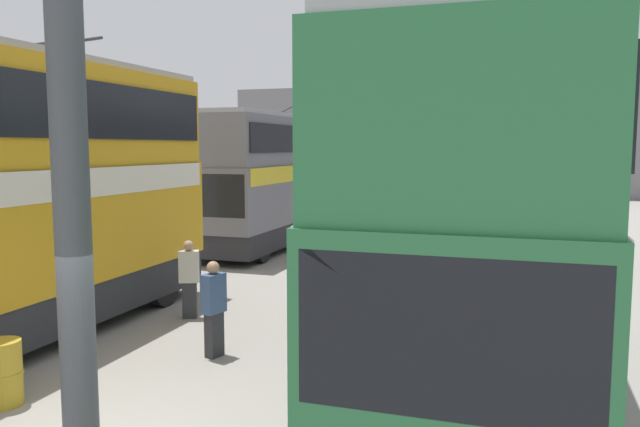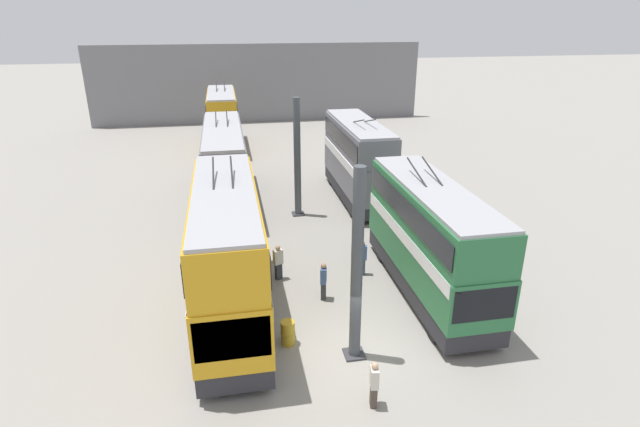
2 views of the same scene
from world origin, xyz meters
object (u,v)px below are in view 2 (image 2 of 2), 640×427
at_px(person_aisle_foreground, 374,383).
at_px(person_by_left_row, 362,257).
at_px(bus_left_near, 431,234).
at_px(person_aisle_midway, 323,280).
at_px(bus_right_far, 223,117).
at_px(person_by_right_row, 278,262).
at_px(oil_drum, 288,333).
at_px(bus_left_far, 358,156).
at_px(bus_right_near, 228,248).
at_px(bus_right_mid, 224,161).

bearing_deg(person_aisle_foreground, person_by_left_row, -94.10).
xyz_separation_m(bus_left_near, person_aisle_foreground, (-6.25, 4.25, -1.90)).
bearing_deg(person_aisle_midway, bus_left_near, -166.28).
height_order(bus_right_far, person_aisle_foreground, bus_right_far).
bearing_deg(bus_left_near, person_aisle_midway, 87.68).
distance_m(bus_right_far, person_by_right_row, 25.14).
bearing_deg(oil_drum, bus_left_far, -23.79).
xyz_separation_m(bus_left_near, person_by_left_row, (2.00, 2.38, -1.87)).
xyz_separation_m(bus_left_far, person_by_right_row, (-9.74, 6.25, -2.00)).
distance_m(bus_left_near, person_aisle_midway, 4.93).
relative_size(bus_left_near, bus_right_far, 1.04).
height_order(bus_left_near, bus_right_near, bus_right_near).
height_order(bus_left_far, person_by_left_row, bus_left_far).
relative_size(bus_left_near, person_aisle_foreground, 5.88).
xyz_separation_m(bus_right_mid, bus_right_far, (14.30, 0.00, 0.08)).
height_order(bus_right_mid, person_by_right_row, bus_right_mid).
bearing_deg(bus_right_near, person_aisle_midway, -81.13).
bearing_deg(bus_right_near, oil_drum, -138.34).
height_order(bus_left_near, bus_right_far, bus_right_far).
distance_m(bus_right_mid, bus_right_far, 14.30).
xyz_separation_m(bus_right_mid, person_aisle_midway, (-12.76, -3.85, -1.85)).
bearing_deg(person_by_left_row, bus_right_mid, 42.44).
bearing_deg(person_aisle_foreground, oil_drum, -50.02).
bearing_deg(bus_right_far, person_by_left_row, -166.55).
height_order(bus_left_near, bus_left_far, bus_left_far).
distance_m(person_aisle_midway, person_aisle_foreground, 6.44).
bearing_deg(bus_right_mid, oil_drum, -172.80).
distance_m(bus_right_near, person_aisle_midway, 4.46).
distance_m(bus_right_mid, person_aisle_midway, 13.46).
bearing_deg(bus_left_far, person_aisle_midway, 158.88).
relative_size(bus_left_near, person_aisle_midway, 5.64).
relative_size(bus_left_far, oil_drum, 9.73).
relative_size(bus_left_near, person_by_right_row, 5.69).
height_order(bus_left_near, person_by_right_row, bus_left_near).
distance_m(bus_left_far, person_by_right_row, 11.74).
bearing_deg(person_aisle_foreground, bus_right_near, -45.77).
height_order(bus_right_far, oil_drum, bus_right_far).
bearing_deg(person_aisle_midway, person_aisle_foreground, 108.87).
bearing_deg(bus_right_mid, person_aisle_foreground, -167.74).
bearing_deg(bus_right_mid, person_aisle_midway, -163.20).
distance_m(bus_left_near, bus_right_near, 8.43).
relative_size(person_by_right_row, person_aisle_foreground, 1.03).
xyz_separation_m(bus_left_near, person_by_right_row, (2.27, 6.25, -1.87)).
distance_m(bus_right_near, person_aisle_foreground, 7.50).
bearing_deg(bus_left_near, bus_right_far, 17.17).
bearing_deg(person_by_right_row, bus_right_far, -18.28).
distance_m(bus_left_near, person_by_right_row, 6.91).
height_order(bus_left_near, person_aisle_midway, bus_left_near).
xyz_separation_m(bus_left_far, person_aisle_foreground, (-18.25, 4.25, -2.03)).
xyz_separation_m(bus_left_near, bus_right_far, (27.24, 8.42, 0.07)).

